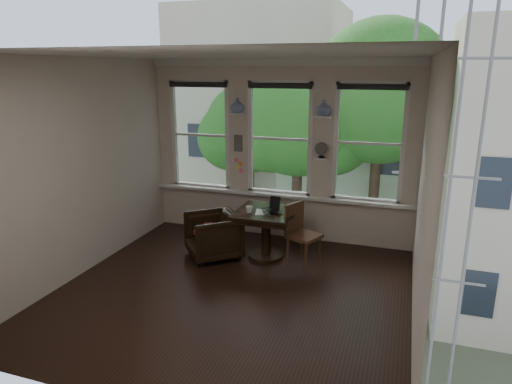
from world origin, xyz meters
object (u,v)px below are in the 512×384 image
(armchair_left, at_px, (213,236))
(side_chair_right, at_px, (304,235))
(laptop, at_px, (270,212))
(table, at_px, (266,234))
(mug, at_px, (249,209))

(armchair_left, distance_m, side_chair_right, 1.40)
(side_chair_right, distance_m, laptop, 0.62)
(table, bearing_deg, armchair_left, -161.59)
(table, xyz_separation_m, laptop, (0.08, -0.07, 0.39))
(table, relative_size, mug, 8.53)
(table, height_order, laptop, laptop)
(side_chair_right, height_order, mug, side_chair_right)
(table, distance_m, mug, 0.50)
(table, height_order, mug, mug)
(laptop, relative_size, mug, 3.31)
(side_chair_right, relative_size, mug, 8.72)
(table, bearing_deg, laptop, -42.22)
(mug, bearing_deg, side_chair_right, 4.86)
(side_chair_right, relative_size, laptop, 2.64)
(table, relative_size, armchair_left, 1.17)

